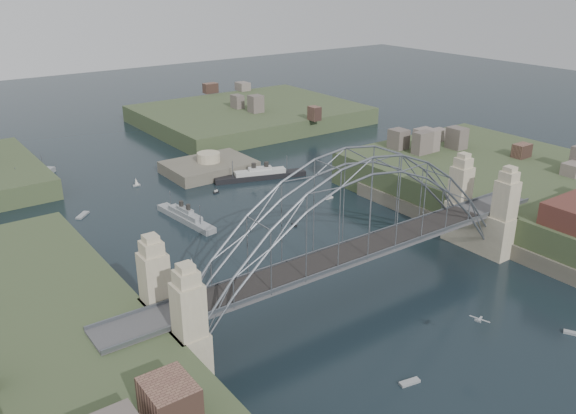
{
  "coord_description": "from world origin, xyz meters",
  "views": [
    {
      "loc": [
        -58.08,
        -62.41,
        49.94
      ],
      "look_at": [
        0.0,
        18.0,
        10.0
      ],
      "focal_mm": 37.06,
      "sensor_mm": 36.0,
      "label": 1
    }
  ],
  "objects_px": {
    "bridge": "(356,228)",
    "fort_island": "(209,174)",
    "naval_cruiser_far": "(31,178)",
    "ocean_liner": "(260,175)",
    "naval_cruiser_near": "(186,217)"
  },
  "relations": [
    {
      "from": "bridge",
      "to": "ocean_liner",
      "type": "bearing_deg",
      "value": 70.86
    },
    {
      "from": "fort_island",
      "to": "ocean_liner",
      "type": "height_order",
      "value": "fort_island"
    },
    {
      "from": "bridge",
      "to": "naval_cruiser_far",
      "type": "height_order",
      "value": "bridge"
    },
    {
      "from": "naval_cruiser_near",
      "to": "ocean_liner",
      "type": "height_order",
      "value": "ocean_liner"
    },
    {
      "from": "fort_island",
      "to": "ocean_liner",
      "type": "distance_m",
      "value": 14.56
    },
    {
      "from": "fort_island",
      "to": "ocean_liner",
      "type": "bearing_deg",
      "value": -55.96
    },
    {
      "from": "naval_cruiser_near",
      "to": "naval_cruiser_far",
      "type": "relative_size",
      "value": 1.3
    },
    {
      "from": "bridge",
      "to": "naval_cruiser_far",
      "type": "distance_m",
      "value": 94.77
    },
    {
      "from": "naval_cruiser_far",
      "to": "ocean_liner",
      "type": "relative_size",
      "value": 0.62
    },
    {
      "from": "ocean_liner",
      "to": "fort_island",
      "type": "bearing_deg",
      "value": 124.04
    },
    {
      "from": "naval_cruiser_near",
      "to": "naval_cruiser_far",
      "type": "xyz_separation_m",
      "value": [
        -20.01,
        45.53,
        0.03
      ]
    },
    {
      "from": "bridge",
      "to": "fort_island",
      "type": "distance_m",
      "value": 72.14
    },
    {
      "from": "bridge",
      "to": "naval_cruiser_far",
      "type": "relative_size",
      "value": 5.73
    },
    {
      "from": "naval_cruiser_near",
      "to": "bridge",
      "type": "bearing_deg",
      "value": -80.0
    },
    {
      "from": "naval_cruiser_near",
      "to": "naval_cruiser_far",
      "type": "distance_m",
      "value": 49.74
    }
  ]
}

